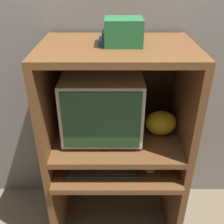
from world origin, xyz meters
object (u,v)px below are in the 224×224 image
mouse (150,171)px  book_stack (114,38)px  snack_bag (160,123)px  keyboard (103,169)px  crt_monitor (102,103)px  storage_box (123,32)px

mouse → book_stack: bearing=140.4°
snack_bag → book_stack: (-0.29, -0.00, 0.52)m
keyboard → mouse: bearing=-2.8°
crt_monitor → mouse: crt_monitor is taller
book_stack → crt_monitor: bearing=161.8°
mouse → snack_bag: 0.30m
mouse → storage_box: size_ratio=0.31×
crt_monitor → storage_box: size_ratio=2.39×
crt_monitor → snack_bag: 0.38m
keyboard → mouse: 0.28m
storage_box → keyboard: bearing=-127.3°
keyboard → storage_box: (0.11, 0.15, 0.79)m
mouse → storage_box: 0.82m
keyboard → storage_box: bearing=52.7°
storage_box → crt_monitor: bearing=161.2°
crt_monitor → storage_box: (0.12, -0.04, 0.43)m
book_stack → keyboard: bearing=-113.4°
crt_monitor → snack_bag: (0.36, -0.02, -0.13)m
mouse → snack_bag: (0.07, 0.18, 0.22)m
crt_monitor → book_stack: size_ratio=2.81×
keyboard → book_stack: (0.07, 0.16, 0.75)m
snack_bag → storage_box: size_ratio=0.99×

